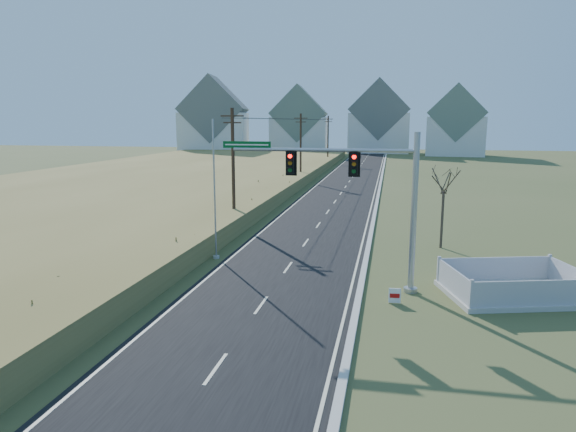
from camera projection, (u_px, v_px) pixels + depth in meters
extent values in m
plane|color=#444F26|center=(271.00, 292.00, 24.46)|extent=(260.00, 260.00, 0.00)
cube|color=black|center=(352.00, 178.00, 72.66)|extent=(8.00, 180.00, 0.06)
cube|color=#B2AFA8|center=(381.00, 179.00, 71.85)|extent=(0.30, 180.00, 0.18)
cube|color=olive|center=(163.00, 178.00, 67.55)|extent=(38.00, 110.00, 1.30)
cylinder|color=#422D1E|center=(233.00, 168.00, 39.36)|extent=(0.26, 0.26, 9.00)
cube|color=#422D1E|center=(232.00, 116.00, 38.65)|extent=(1.80, 0.10, 0.10)
cube|color=#422D1E|center=(232.00, 123.00, 38.74)|extent=(1.40, 0.10, 0.10)
cylinder|color=#422D1E|center=(301.00, 148.00, 68.28)|extent=(0.26, 0.26, 9.00)
cube|color=#422D1E|center=(301.00, 118.00, 67.57)|extent=(1.80, 0.10, 0.10)
cube|color=#422D1E|center=(301.00, 122.00, 67.66)|extent=(1.40, 0.10, 0.10)
cylinder|color=#422D1E|center=(328.00, 140.00, 97.20)|extent=(0.26, 0.26, 9.00)
cube|color=#422D1E|center=(328.00, 119.00, 96.49)|extent=(1.80, 0.10, 0.10)
cube|color=#422D1E|center=(328.00, 122.00, 96.58)|extent=(1.40, 0.10, 0.10)
cube|color=white|center=(214.00, 133.00, 127.30)|extent=(17.38, 13.12, 10.00)
cube|color=slate|center=(213.00, 109.00, 126.23)|extent=(17.69, 13.38, 16.29)
cube|color=white|center=(299.00, 135.00, 131.24)|extent=(14.66, 10.95, 9.00)
cube|color=slate|center=(299.00, 114.00, 130.26)|extent=(14.93, 11.17, 14.26)
cube|color=white|center=(379.00, 133.00, 131.14)|extent=(15.00, 10.00, 10.00)
cube|color=slate|center=(379.00, 110.00, 130.06)|extent=(15.27, 10.20, 15.27)
cube|color=white|center=(456.00, 136.00, 120.04)|extent=(13.87, 10.31, 9.00)
cube|color=slate|center=(457.00, 113.00, 119.05)|extent=(14.12, 10.51, 13.24)
cylinder|color=#9EA0A5|center=(410.00, 290.00, 24.41)|extent=(0.65, 0.65, 0.22)
cylinder|color=#9EA0A5|center=(414.00, 214.00, 23.75)|extent=(0.28, 0.28, 7.54)
cylinder|color=#9EA0A5|center=(322.00, 150.00, 24.04)|extent=(8.62, 0.20, 0.17)
cube|color=black|center=(354.00, 164.00, 23.86)|extent=(0.34, 0.28, 1.05)
cube|color=black|center=(291.00, 163.00, 24.44)|extent=(0.34, 0.28, 1.05)
cube|color=#044F1A|center=(247.00, 145.00, 24.70)|extent=(2.37, 0.05, 0.32)
cube|color=#B7B5AD|center=(512.00, 294.00, 23.81)|extent=(6.85, 5.54, 0.23)
cube|color=#ACABB1|center=(536.00, 293.00, 21.83)|extent=(5.49, 1.60, 1.14)
cube|color=#ACABB1|center=(494.00, 268.00, 25.55)|extent=(5.49, 1.60, 1.14)
cube|color=#ACABB1|center=(454.00, 281.00, 23.49)|extent=(1.09, 3.67, 1.14)
cube|color=#ACABB1|center=(572.00, 278.00, 23.90)|extent=(1.09, 3.67, 1.14)
cube|color=white|center=(395.00, 296.00, 22.86)|extent=(0.54, 0.09, 0.67)
cube|color=#B30D0B|center=(395.00, 296.00, 22.83)|extent=(0.43, 0.05, 0.20)
cylinder|color=#B7B5AD|center=(216.00, 257.00, 30.40)|extent=(0.37, 0.37, 0.16)
cylinder|color=#9EA0A5|center=(214.00, 190.00, 29.67)|extent=(0.10, 0.10, 8.14)
cylinder|color=#4C3F33|center=(442.00, 220.00, 32.64)|extent=(0.17, 0.17, 3.64)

